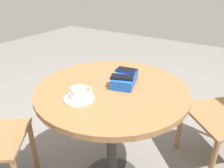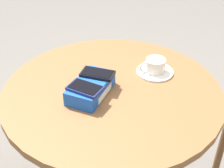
% 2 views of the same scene
% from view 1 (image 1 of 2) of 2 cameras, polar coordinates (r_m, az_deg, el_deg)
% --- Properties ---
extents(round_table, '(0.86, 0.86, 0.75)m').
position_cam_1_polar(round_table, '(1.30, -0.00, -6.42)').
color(round_table, '#2D2D2D').
rests_on(round_table, ground_plane).
extents(phone_box, '(0.23, 0.17, 0.06)m').
position_cam_1_polar(phone_box, '(1.26, 3.42, 1.27)').
color(phone_box, blue).
rests_on(phone_box, round_table).
extents(phone_navy, '(0.10, 0.13, 0.01)m').
position_cam_1_polar(phone_navy, '(1.30, 3.82, 3.62)').
color(phone_navy, navy).
rests_on(phone_navy, phone_box).
extents(phone_black, '(0.11, 0.14, 0.01)m').
position_cam_1_polar(phone_black, '(1.21, 2.66, 1.82)').
color(phone_black, black).
rests_on(phone_black, phone_box).
extents(saucer, '(0.16, 0.16, 0.01)m').
position_cam_1_polar(saucer, '(1.12, -8.56, -3.76)').
color(saucer, white).
rests_on(saucer, round_table).
extents(coffee_cup, '(0.10, 0.08, 0.06)m').
position_cam_1_polar(coffee_cup, '(1.11, -8.54, -2.25)').
color(coffee_cup, white).
rests_on(coffee_cup, saucer).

